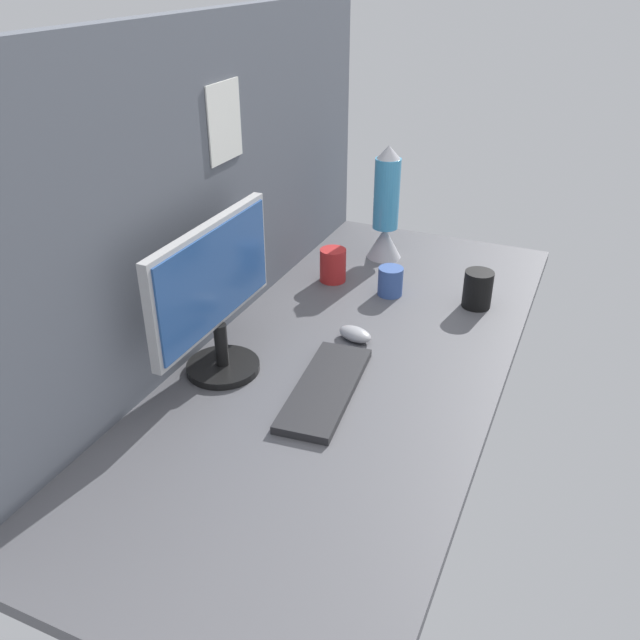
{
  "coord_description": "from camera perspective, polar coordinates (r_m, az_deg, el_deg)",
  "views": [
    {
      "loc": [
        -133.46,
        -52.15,
        90.23
      ],
      "look_at": [
        -7.27,
        0.0,
        14.0
      ],
      "focal_mm": 37.14,
      "sensor_mm": 36.0,
      "label": 1
    }
  ],
  "objects": [
    {
      "name": "mug_black_travel",
      "position": [
        1.95,
        13.44,
        2.6
      ],
      "size": [
        8.32,
        8.32,
        10.89
      ],
      "color": "black",
      "rests_on": "ground_plane"
    },
    {
      "name": "ground_plane",
      "position": [
        1.7,
        1.99,
        -3.47
      ],
      "size": [
        180.0,
        80.0,
        3.0
      ],
      "primitive_type": "cube",
      "color": "#515156"
    },
    {
      "name": "lava_lamp",
      "position": [
        2.2,
        5.69,
        9.23
      ],
      "size": [
        11.5,
        11.5,
        37.63
      ],
      "color": "#A5A5AD",
      "rests_on": "ground_plane"
    },
    {
      "name": "keyboard",
      "position": [
        1.55,
        0.47,
        -5.91
      ],
      "size": [
        38.13,
        16.68,
        2.0
      ],
      "primitive_type": "cube",
      "rotation": [
        0.0,
        0.0,
        0.1
      ],
      "color": "#262628",
      "rests_on": "ground_plane"
    },
    {
      "name": "mouse",
      "position": [
        1.75,
        2.98,
        -1.21
      ],
      "size": [
        8.07,
        10.78,
        3.4
      ],
      "primitive_type": "ellipsoid",
      "rotation": [
        0.0,
        0.0,
        -0.28
      ],
      "color": "#99999E",
      "rests_on": "ground_plane"
    },
    {
      "name": "cubicle_wall_back",
      "position": [
        1.69,
        -9.9,
        11.25
      ],
      "size": [
        180.0,
        5.5,
        79.05
      ],
      "color": "#565B66",
      "rests_on": "ground_plane"
    },
    {
      "name": "mug_red_plastic",
      "position": [
        2.06,
        1.12,
        4.75
      ],
      "size": [
        8.12,
        8.12,
        10.42
      ],
      "color": "red",
      "rests_on": "ground_plane"
    },
    {
      "name": "mug_ceramic_blue",
      "position": [
        1.98,
        6.15,
        3.36
      ],
      "size": [
        10.64,
        7.43,
        8.66
      ],
      "color": "#38569E",
      "rests_on": "ground_plane"
    },
    {
      "name": "monitor",
      "position": [
        1.55,
        -9.08,
        2.42
      ],
      "size": [
        47.1,
        18.0,
        37.98
      ],
      "color": "black",
      "rests_on": "ground_plane"
    }
  ]
}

